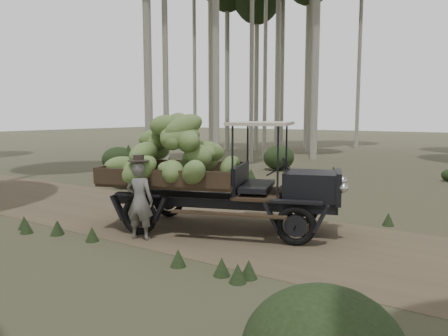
# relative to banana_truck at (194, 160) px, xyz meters

# --- Properties ---
(ground) EXTENTS (120.00, 120.00, 0.00)m
(ground) POSITION_rel_banana_truck_xyz_m (2.26, 0.26, -1.52)
(ground) COLOR #473D2B
(ground) RESTS_ON ground
(dirt_track) EXTENTS (70.00, 4.00, 0.01)m
(dirt_track) POSITION_rel_banana_truck_xyz_m (2.26, 0.26, -1.52)
(dirt_track) COLOR brown
(dirt_track) RESTS_ON ground
(banana_truck) EXTENTS (5.37, 3.51, 2.63)m
(banana_truck) POSITION_rel_banana_truck_xyz_m (0.00, 0.00, 0.00)
(banana_truck) COLOR black
(banana_truck) RESTS_ON ground
(farmer) EXTENTS (0.66, 0.53, 1.72)m
(farmer) POSITION_rel_banana_truck_xyz_m (-0.37, -1.32, -0.71)
(farmer) COLOR #626059
(farmer) RESTS_ON ground
(undergrowth) EXTENTS (22.11, 22.24, 1.40)m
(undergrowth) POSITION_rel_banana_truck_xyz_m (-2.62, -0.15, -0.98)
(undergrowth) COLOR #233319
(undergrowth) RESTS_ON ground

